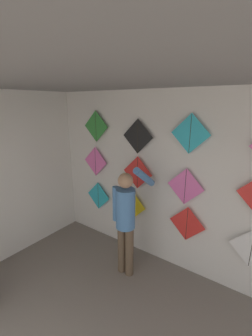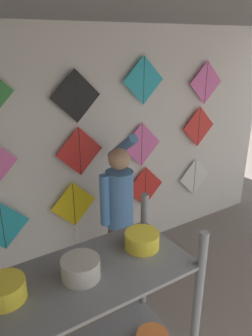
# 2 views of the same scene
# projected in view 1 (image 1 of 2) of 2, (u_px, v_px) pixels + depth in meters

# --- Properties ---
(back_panel) EXTENTS (5.09, 0.06, 2.80)m
(back_panel) POSITION_uv_depth(u_px,v_px,m) (164.00, 182.00, 3.55)
(back_panel) COLOR silver
(back_panel) RESTS_ON ground
(ceiling_slab) EXTENTS (5.09, 4.63, 0.04)m
(ceiling_slab) POSITION_uv_depth(u_px,v_px,m) (52.00, 71.00, 1.64)
(ceiling_slab) COLOR gray
(shopkeeper) EXTENTS (0.45, 0.62, 1.76)m
(shopkeeper) POSITION_uv_depth(u_px,v_px,m) (126.00, 215.00, 3.32)
(shopkeeper) COLOR brown
(shopkeeper) RESTS_ON ground
(kite_0) EXTENTS (0.55, 0.01, 0.55)m
(kite_0) POSITION_uv_depth(u_px,v_px,m) (98.00, 196.00, 4.39)
(kite_0) COLOR #28B2C6
(kite_1) EXTENTS (0.55, 0.04, 0.76)m
(kite_1) POSITION_uv_depth(u_px,v_px,m) (132.00, 207.00, 3.94)
(kite_1) COLOR yellow
(kite_2) EXTENTS (0.55, 0.01, 0.55)m
(kite_2) POSITION_uv_depth(u_px,v_px,m) (187.00, 224.00, 3.38)
(kite_2) COLOR red
(kite_3) EXTENTS (0.55, 0.01, 0.55)m
(kite_3) POSITION_uv_depth(u_px,v_px,m) (252.00, 248.00, 2.90)
(kite_3) COLOR white
(kite_4) EXTENTS (0.55, 0.01, 0.55)m
(kite_4) POSITION_uv_depth(u_px,v_px,m) (95.00, 162.00, 4.22)
(kite_4) COLOR pink
(kite_5) EXTENTS (0.55, 0.01, 0.55)m
(kite_5) POSITION_uv_depth(u_px,v_px,m) (137.00, 173.00, 3.70)
(kite_5) COLOR red
(kite_6) EXTENTS (0.55, 0.01, 0.55)m
(kite_6) POSITION_uv_depth(u_px,v_px,m) (185.00, 187.00, 3.25)
(kite_6) COLOR pink
(kite_8) EXTENTS (0.55, 0.01, 0.55)m
(kite_8) POSITION_uv_depth(u_px,v_px,m) (96.00, 126.00, 4.01)
(kite_8) COLOR #338C38
(kite_9) EXTENTS (0.55, 0.01, 0.55)m
(kite_9) POSITION_uv_depth(u_px,v_px,m) (138.00, 136.00, 3.54)
(kite_9) COLOR black
(kite_10) EXTENTS (0.55, 0.01, 0.55)m
(kite_10) POSITION_uv_depth(u_px,v_px,m) (190.00, 134.00, 3.03)
(kite_10) COLOR #28B2C6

